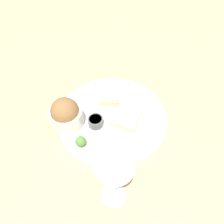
% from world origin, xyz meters
% --- Properties ---
extents(ground_plane, '(4.00, 4.00, 0.00)m').
position_xyz_m(ground_plane, '(0.00, 0.00, 0.00)').
color(ground_plane, tan).
extents(dinner_plate, '(0.34, 0.34, 0.01)m').
position_xyz_m(dinner_plate, '(0.00, 0.00, 0.01)').
color(dinner_plate, silver).
rests_on(dinner_plate, ground_plane).
extents(salad_bowl, '(0.09, 0.09, 0.10)m').
position_xyz_m(salad_bowl, '(0.10, -0.09, 0.06)').
color(salad_bowl, silver).
rests_on(salad_bowl, dinner_plate).
extents(sauce_ramekin, '(0.05, 0.05, 0.03)m').
position_xyz_m(sauce_ramekin, '(0.05, -0.02, 0.03)').
color(sauce_ramekin, '#4C4C4C').
rests_on(sauce_ramekin, dinner_plate).
extents(cheese_toast_near, '(0.11, 0.11, 0.03)m').
position_xyz_m(cheese_toast_near, '(-0.06, -0.05, 0.03)').
color(cheese_toast_near, '#D1B27F').
rests_on(cheese_toast_near, dinner_plate).
extents(cheese_toast_far, '(0.10, 0.09, 0.03)m').
position_xyz_m(cheese_toast_far, '(-0.02, 0.04, 0.03)').
color(cheese_toast_far, '#D1B27F').
rests_on(cheese_toast_far, dinner_plate).
extents(wine_glass, '(0.08, 0.08, 0.17)m').
position_xyz_m(wine_glass, '(0.19, 0.14, 0.12)').
color(wine_glass, silver).
rests_on(wine_glass, ground_plane).
extents(garnish, '(0.03, 0.03, 0.03)m').
position_xyz_m(garnish, '(0.13, -0.01, 0.03)').
color(garnish, '#477533').
rests_on(garnish, dinner_plate).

